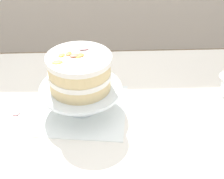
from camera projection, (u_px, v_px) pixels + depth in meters
dining_table at (132, 144)px, 1.21m from camera, size 1.40×1.00×0.74m
linen_napkin at (82, 109)px, 1.23m from camera, size 0.36×0.36×0.00m
cake_stand at (81, 91)px, 1.18m from camera, size 0.29×0.29×0.10m
layer_cake at (80, 72)px, 1.13m from camera, size 0.22×0.22×0.13m
loose_petal_1 at (16, 113)px, 1.21m from camera, size 0.03×0.03×0.01m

